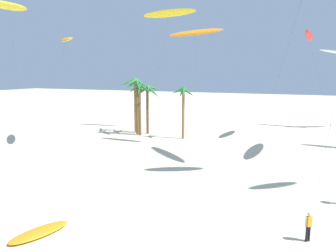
{
  "coord_description": "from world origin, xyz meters",
  "views": [
    {
      "loc": [
        9.81,
        -1.94,
        9.37
      ],
      "look_at": [
        0.53,
        19.5,
        5.42
      ],
      "focal_mm": 33.13,
      "sensor_mm": 36.0,
      "label": 1
    }
  ],
  "objects_px": {
    "palm_tree_0": "(135,88)",
    "flying_kite_8": "(309,36)",
    "grounded_kite_2": "(39,232)",
    "palm_tree_1": "(140,95)",
    "flying_kite_0": "(169,13)",
    "palm_tree_2": "(147,93)",
    "person_mid_field": "(309,225)",
    "palm_tree_3": "(137,90)",
    "palm_tree_4": "(184,98)",
    "flying_kite_3": "(66,39)",
    "flying_kite_2": "(195,33)",
    "flying_kite_9": "(9,6)"
  },
  "relations": [
    {
      "from": "flying_kite_2",
      "to": "palm_tree_4",
      "type": "bearing_deg",
      "value": 129.79
    },
    {
      "from": "flying_kite_0",
      "to": "flying_kite_3",
      "type": "xyz_separation_m",
      "value": [
        -7.61,
        -15.96,
        -5.37
      ]
    },
    {
      "from": "palm_tree_2",
      "to": "person_mid_field",
      "type": "distance_m",
      "value": 34.51
    },
    {
      "from": "palm_tree_3",
      "to": "palm_tree_4",
      "type": "bearing_deg",
      "value": -1.21
    },
    {
      "from": "palm_tree_1",
      "to": "person_mid_field",
      "type": "distance_m",
      "value": 33.58
    },
    {
      "from": "palm_tree_2",
      "to": "palm_tree_1",
      "type": "bearing_deg",
      "value": -104.68
    },
    {
      "from": "palm_tree_1",
      "to": "flying_kite_2",
      "type": "bearing_deg",
      "value": -16.67
    },
    {
      "from": "palm_tree_2",
      "to": "grounded_kite_2",
      "type": "height_order",
      "value": "palm_tree_2"
    },
    {
      "from": "palm_tree_1",
      "to": "palm_tree_2",
      "type": "xyz_separation_m",
      "value": [
        0.45,
        1.72,
        0.09
      ]
    },
    {
      "from": "flying_kite_2",
      "to": "person_mid_field",
      "type": "relative_size",
      "value": 8.79
    },
    {
      "from": "flying_kite_3",
      "to": "person_mid_field",
      "type": "distance_m",
      "value": 35.1
    },
    {
      "from": "palm_tree_4",
      "to": "flying_kite_2",
      "type": "distance_m",
      "value": 9.49
    },
    {
      "from": "person_mid_field",
      "to": "flying_kite_2",
      "type": "bearing_deg",
      "value": 123.88
    },
    {
      "from": "palm_tree_1",
      "to": "flying_kite_0",
      "type": "relative_size",
      "value": 0.4
    },
    {
      "from": "flying_kite_3",
      "to": "palm_tree_1",
      "type": "bearing_deg",
      "value": 56.76
    },
    {
      "from": "palm_tree_2",
      "to": "palm_tree_3",
      "type": "xyz_separation_m",
      "value": [
        -1.16,
        -1.27,
        0.54
      ]
    },
    {
      "from": "palm_tree_1",
      "to": "flying_kite_3",
      "type": "bearing_deg",
      "value": -123.24
    },
    {
      "from": "person_mid_field",
      "to": "palm_tree_2",
      "type": "bearing_deg",
      "value": 132.44
    },
    {
      "from": "palm_tree_1",
      "to": "person_mid_field",
      "type": "height_order",
      "value": "palm_tree_1"
    },
    {
      "from": "flying_kite_8",
      "to": "palm_tree_3",
      "type": "bearing_deg",
      "value": -163.62
    },
    {
      "from": "flying_kite_0",
      "to": "palm_tree_3",
      "type": "bearing_deg",
      "value": -110.74
    },
    {
      "from": "palm_tree_4",
      "to": "flying_kite_0",
      "type": "xyz_separation_m",
      "value": [
        -5.19,
        6.85,
        13.15
      ]
    },
    {
      "from": "palm_tree_3",
      "to": "flying_kite_0",
      "type": "height_order",
      "value": "flying_kite_0"
    },
    {
      "from": "palm_tree_3",
      "to": "palm_tree_4",
      "type": "relative_size",
      "value": 1.15
    },
    {
      "from": "palm_tree_0",
      "to": "palm_tree_3",
      "type": "height_order",
      "value": "palm_tree_0"
    },
    {
      "from": "flying_kite_0",
      "to": "flying_kite_9",
      "type": "height_order",
      "value": "flying_kite_0"
    },
    {
      "from": "palm_tree_0",
      "to": "grounded_kite_2",
      "type": "bearing_deg",
      "value": -70.6
    },
    {
      "from": "flying_kite_0",
      "to": "palm_tree_2",
      "type": "bearing_deg",
      "value": -104.25
    },
    {
      "from": "palm_tree_3",
      "to": "person_mid_field",
      "type": "xyz_separation_m",
      "value": [
        24.16,
        -23.88,
        -5.92
      ]
    },
    {
      "from": "palm_tree_0",
      "to": "palm_tree_3",
      "type": "xyz_separation_m",
      "value": [
        1.28,
        -1.64,
        -0.19
      ]
    },
    {
      "from": "flying_kite_3",
      "to": "flying_kite_2",
      "type": "bearing_deg",
      "value": 21.05
    },
    {
      "from": "palm_tree_3",
      "to": "palm_tree_4",
      "type": "xyz_separation_m",
      "value": [
        7.73,
        -0.16,
        -0.91
      ]
    },
    {
      "from": "flying_kite_0",
      "to": "person_mid_field",
      "type": "bearing_deg",
      "value": -54.72
    },
    {
      "from": "palm_tree_0",
      "to": "flying_kite_3",
      "type": "distance_m",
      "value": 13.35
    },
    {
      "from": "grounded_kite_2",
      "to": "flying_kite_0",
      "type": "bearing_deg",
      "value": 101.14
    },
    {
      "from": "flying_kite_0",
      "to": "palm_tree_1",
      "type": "bearing_deg",
      "value": -104.35
    },
    {
      "from": "flying_kite_0",
      "to": "person_mid_field",
      "type": "distance_m",
      "value": 41.62
    },
    {
      "from": "palm_tree_2",
      "to": "person_mid_field",
      "type": "xyz_separation_m",
      "value": [
        23.0,
        -25.16,
        -5.39
      ]
    },
    {
      "from": "person_mid_field",
      "to": "palm_tree_4",
      "type": "bearing_deg",
      "value": 124.72
    },
    {
      "from": "flying_kite_0",
      "to": "flying_kite_9",
      "type": "distance_m",
      "value": 25.41
    },
    {
      "from": "palm_tree_0",
      "to": "person_mid_field",
      "type": "height_order",
      "value": "palm_tree_0"
    },
    {
      "from": "flying_kite_2",
      "to": "flying_kite_3",
      "type": "xyz_separation_m",
      "value": [
        -15.45,
        -5.94,
        -0.76
      ]
    },
    {
      "from": "palm_tree_4",
      "to": "flying_kite_3",
      "type": "bearing_deg",
      "value": -144.56
    },
    {
      "from": "palm_tree_2",
      "to": "palm_tree_0",
      "type": "bearing_deg",
      "value": 171.46
    },
    {
      "from": "person_mid_field",
      "to": "palm_tree_1",
      "type": "bearing_deg",
      "value": 135.02
    },
    {
      "from": "palm_tree_0",
      "to": "palm_tree_1",
      "type": "distance_m",
      "value": 3.0
    },
    {
      "from": "palm_tree_0",
      "to": "palm_tree_3",
      "type": "relative_size",
      "value": 1.01
    },
    {
      "from": "flying_kite_8",
      "to": "palm_tree_0",
      "type": "bearing_deg",
      "value": -167.98
    },
    {
      "from": "palm_tree_0",
      "to": "flying_kite_8",
      "type": "bearing_deg",
      "value": 12.02
    },
    {
      "from": "flying_kite_0",
      "to": "person_mid_field",
      "type": "relative_size",
      "value": 11.51
    }
  ]
}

